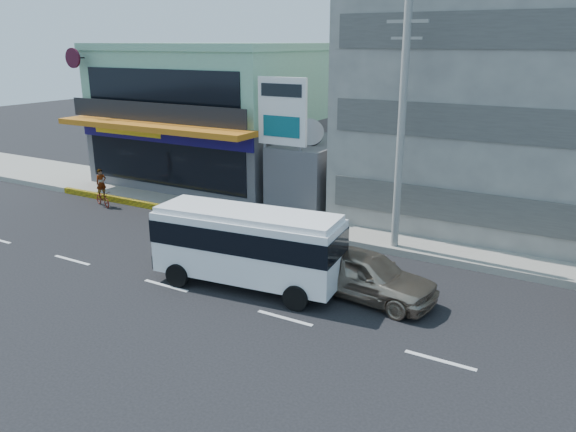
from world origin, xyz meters
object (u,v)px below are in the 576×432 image
(utility_pole_near, at_px, (401,130))
(motorcycle_rider, at_px, (102,194))
(concrete_building, at_px, (541,75))
(billboard, at_px, (282,119))
(shop_building, at_px, (217,118))
(satellite_dish, at_px, (309,143))
(minibus, at_px, (248,242))
(sedan, at_px, (366,274))

(utility_pole_near, relative_size, motorcycle_rider, 4.94)
(concrete_building, relative_size, billboard, 2.32)
(billboard, bearing_deg, shop_building, 147.68)
(satellite_dish, relative_size, minibus, 0.21)
(concrete_building, bearing_deg, billboard, -151.08)
(shop_building, relative_size, concrete_building, 0.77)
(minibus, bearing_deg, utility_pole_near, 60.01)
(satellite_dish, bearing_deg, shop_building, 159.79)
(minibus, relative_size, sedan, 1.41)
(shop_building, height_order, billboard, shop_building)
(shop_building, relative_size, motorcycle_rider, 6.13)
(satellite_dish, bearing_deg, billboard, -105.52)
(minibus, xyz_separation_m, sedan, (4.02, 1.24, -0.85))
(billboard, relative_size, utility_pole_near, 0.69)
(motorcycle_rider, bearing_deg, utility_pole_near, 4.20)
(utility_pole_near, bearing_deg, minibus, -119.99)
(billboard, xyz_separation_m, motorcycle_rider, (-9.48, -2.97, -4.26))
(utility_pole_near, bearing_deg, satellite_dish, 149.04)
(satellite_dish, xyz_separation_m, utility_pole_near, (6.00, -3.60, 1.57))
(shop_building, height_order, concrete_building, concrete_building)
(concrete_building, bearing_deg, motorcycle_rider, -156.30)
(satellite_dish, relative_size, billboard, 0.22)
(concrete_building, height_order, minibus, concrete_building)
(billboard, bearing_deg, minibus, -68.10)
(shop_building, height_order, sedan, shop_building)
(shop_building, bearing_deg, minibus, -49.59)
(utility_pole_near, bearing_deg, concrete_building, 62.24)
(satellite_dish, relative_size, motorcycle_rider, 0.74)
(motorcycle_rider, bearing_deg, minibus, -20.60)
(billboard, height_order, sedan, billboard)
(sedan, bearing_deg, minibus, 113.57)
(shop_building, relative_size, utility_pole_near, 1.24)
(minibus, bearing_deg, motorcycle_rider, 159.40)
(satellite_dish, height_order, billboard, billboard)
(billboard, distance_m, utility_pole_near, 6.75)
(concrete_building, distance_m, motorcycle_rider, 22.72)
(shop_building, height_order, motorcycle_rider, shop_building)
(shop_building, relative_size, minibus, 1.77)
(sedan, distance_m, motorcycle_rider, 16.96)
(shop_building, bearing_deg, motorcycle_rider, -104.42)
(concrete_building, distance_m, billboard, 12.17)
(concrete_building, distance_m, minibus, 16.29)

